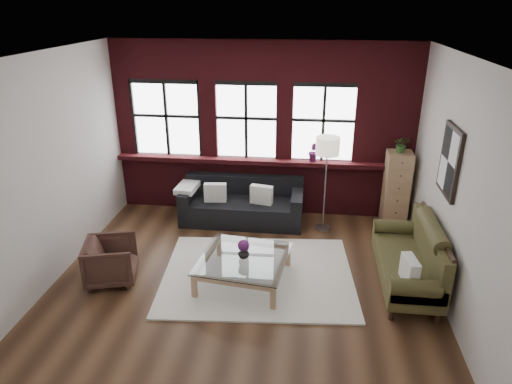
# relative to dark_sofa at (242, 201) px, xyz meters

# --- Properties ---
(floor) EXTENTS (5.50, 5.50, 0.00)m
(floor) POSITION_rel_dark_sofa_xyz_m (0.31, -1.90, -0.40)
(floor) COLOR #392215
(floor) RESTS_ON ground
(ceiling) EXTENTS (5.50, 5.50, 0.00)m
(ceiling) POSITION_rel_dark_sofa_xyz_m (0.31, -1.90, 2.80)
(ceiling) COLOR white
(ceiling) RESTS_ON ground
(wall_back) EXTENTS (5.50, 0.00, 5.50)m
(wall_back) POSITION_rel_dark_sofa_xyz_m (0.31, 0.60, 1.20)
(wall_back) COLOR beige
(wall_back) RESTS_ON ground
(wall_front) EXTENTS (5.50, 0.00, 5.50)m
(wall_front) POSITION_rel_dark_sofa_xyz_m (0.31, -4.40, 1.20)
(wall_front) COLOR beige
(wall_front) RESTS_ON ground
(wall_left) EXTENTS (0.00, 5.00, 5.00)m
(wall_left) POSITION_rel_dark_sofa_xyz_m (-2.44, -1.90, 1.20)
(wall_left) COLOR beige
(wall_left) RESTS_ON ground
(wall_right) EXTENTS (0.00, 5.00, 5.00)m
(wall_right) POSITION_rel_dark_sofa_xyz_m (3.06, -1.90, 1.20)
(wall_right) COLOR beige
(wall_right) RESTS_ON ground
(brick_backwall) EXTENTS (5.50, 0.12, 3.20)m
(brick_backwall) POSITION_rel_dark_sofa_xyz_m (0.31, 0.54, 1.20)
(brick_backwall) COLOR #501218
(brick_backwall) RESTS_ON floor
(sill_ledge) EXTENTS (5.50, 0.30, 0.08)m
(sill_ledge) POSITION_rel_dark_sofa_xyz_m (0.31, 0.45, 0.64)
(sill_ledge) COLOR #501218
(sill_ledge) RESTS_ON brick_backwall
(window_left) EXTENTS (1.38, 0.10, 1.50)m
(window_left) POSITION_rel_dark_sofa_xyz_m (-1.49, 0.55, 1.35)
(window_left) COLOR black
(window_left) RESTS_ON brick_backwall
(window_mid) EXTENTS (1.38, 0.10, 1.50)m
(window_mid) POSITION_rel_dark_sofa_xyz_m (0.01, 0.55, 1.35)
(window_mid) COLOR black
(window_mid) RESTS_ON brick_backwall
(window_right) EXTENTS (1.38, 0.10, 1.50)m
(window_right) POSITION_rel_dark_sofa_xyz_m (1.41, 0.55, 1.35)
(window_right) COLOR black
(window_right) RESTS_ON brick_backwall
(wall_poster) EXTENTS (0.05, 0.74, 0.94)m
(wall_poster) POSITION_rel_dark_sofa_xyz_m (3.03, -1.60, 1.45)
(wall_poster) COLOR black
(wall_poster) RESTS_ON wall_right
(shag_rug) EXTENTS (2.97, 2.42, 0.03)m
(shag_rug) POSITION_rel_dark_sofa_xyz_m (0.50, -1.79, -0.39)
(shag_rug) COLOR silver
(shag_rug) RESTS_ON floor
(dark_sofa) EXTENTS (2.22, 0.90, 0.80)m
(dark_sofa) POSITION_rel_dark_sofa_xyz_m (0.00, 0.00, 0.00)
(dark_sofa) COLOR black
(dark_sofa) RESTS_ON floor
(pillow_a) EXTENTS (0.41, 0.18, 0.34)m
(pillow_a) POSITION_rel_dark_sofa_xyz_m (-0.47, -0.10, 0.19)
(pillow_a) COLOR silver
(pillow_a) RESTS_ON dark_sofa
(pillow_b) EXTENTS (0.42, 0.22, 0.34)m
(pillow_b) POSITION_rel_dark_sofa_xyz_m (0.37, -0.10, 0.19)
(pillow_b) COLOR silver
(pillow_b) RESTS_ON dark_sofa
(vintage_settee) EXTENTS (0.83, 1.87, 1.00)m
(vintage_settee) POSITION_rel_dark_sofa_xyz_m (2.61, -1.79, 0.10)
(vintage_settee) COLOR #3E3A1D
(vintage_settee) RESTS_ON floor
(pillow_settee) EXTENTS (0.19, 0.40, 0.34)m
(pillow_settee) POSITION_rel_dark_sofa_xyz_m (2.53, -2.36, 0.21)
(pillow_settee) COLOR silver
(pillow_settee) RESTS_ON vintage_settee
(armchair) EXTENTS (0.86, 0.84, 0.64)m
(armchair) POSITION_rel_dark_sofa_xyz_m (-1.60, -2.15, -0.08)
(armchair) COLOR #39231C
(armchair) RESTS_ON floor
(coffee_table) EXTENTS (1.37, 1.37, 0.41)m
(coffee_table) POSITION_rel_dark_sofa_xyz_m (0.31, -1.97, -0.21)
(coffee_table) COLOR #A57E59
(coffee_table) RESTS_ON shag_rug
(vase) EXTENTS (0.20, 0.20, 0.17)m
(vase) POSITION_rel_dark_sofa_xyz_m (0.31, -1.97, 0.08)
(vase) COLOR #B2B2B2
(vase) RESTS_ON coffee_table
(flowers) EXTENTS (0.17, 0.17, 0.17)m
(flowers) POSITION_rel_dark_sofa_xyz_m (0.31, -1.97, 0.20)
(flowers) COLOR #5E205F
(flowers) RESTS_ON vase
(drawer_chest) EXTENTS (0.43, 0.43, 1.39)m
(drawer_chest) POSITION_rel_dark_sofa_xyz_m (2.75, 0.17, 0.29)
(drawer_chest) COLOR #A57E59
(drawer_chest) RESTS_ON floor
(potted_plant_top) EXTENTS (0.28, 0.25, 0.30)m
(potted_plant_top) POSITION_rel_dark_sofa_xyz_m (2.75, 0.17, 1.14)
(potted_plant_top) COLOR #2D5923
(potted_plant_top) RESTS_ON drawer_chest
(floor_lamp) EXTENTS (0.40, 0.40, 1.85)m
(floor_lamp) POSITION_rel_dark_sofa_xyz_m (1.49, -0.13, 0.53)
(floor_lamp) COLOR #A5A5A8
(floor_lamp) RESTS_ON floor
(sill_plant) EXTENTS (0.24, 0.22, 0.38)m
(sill_plant) POSITION_rel_dark_sofa_xyz_m (1.27, 0.42, 0.87)
(sill_plant) COLOR #5E205F
(sill_plant) RESTS_ON sill_ledge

